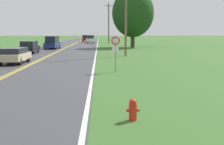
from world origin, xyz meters
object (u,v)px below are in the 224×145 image
Objects in this scene: car_white_suv_distant at (90,39)px; car_dark_blue_van_mid_far at (52,42)px; traffic_sign at (116,45)px; car_red_suv_horizon at (86,38)px; car_dark_green_van_receding at (52,41)px; car_champagne_hatchback_approaching at (15,55)px; tree_left_verge at (133,13)px; car_black_van_mid_near at (29,47)px; fire_hydrant at (133,109)px.

car_dark_blue_van_mid_far is at bearing -13.93° from car_white_suv_distant.
traffic_sign is 62.31m from car_red_suv_horizon.
car_white_suv_distant is at bearing -20.09° from car_dark_green_van_receding.
car_champagne_hatchback_approaching is 44.76m from car_white_suv_distant.
tree_left_verge reaches higher than car_white_suv_distant.
tree_left_verge is 15.41m from car_dark_green_van_receding.
car_white_suv_distant reaches higher than car_black_van_mid_near.
tree_left_verge is 2.44× the size of car_white_suv_distant.
tree_left_verge reaches higher than car_red_suv_horizon.
car_dark_green_van_receding is at bearing 3.84° from car_champagne_hatchback_approaching.
car_black_van_mid_near reaches higher than car_champagne_hatchback_approaching.
car_champagne_hatchback_approaching is at bearing 117.41° from fire_hydrant.
car_champagne_hatchback_approaching is at bearing -176.80° from car_dark_blue_van_mid_far.
car_dark_green_van_receding is 1.16× the size of car_white_suv_distant.
tree_left_verge is at bearing -26.82° from car_champagne_hatchback_approaching.
tree_left_verge is at bearing -100.89° from car_dark_green_van_receding.
car_champagne_hatchback_approaching is at bearing -173.25° from car_black_van_mid_near.
car_champagne_hatchback_approaching is 56.77m from car_red_suv_horizon.
traffic_sign is 19.63m from car_black_van_mid_near.
car_champagne_hatchback_approaching is (-12.86, -24.59, -5.07)m from tree_left_verge.
traffic_sign is 0.24× the size of tree_left_verge.
car_white_suv_distant reaches higher than car_champagne_hatchback_approaching.
car_black_van_mid_near is 33.57m from car_white_suv_distant.
car_black_van_mid_near is at bearing -179.96° from car_dark_green_van_receding.
tree_left_verge is at bearing 20.10° from car_white_suv_distant.
traffic_sign is at bearing 89.70° from fire_hydrant.
traffic_sign is 50.02m from car_white_suv_distant.
tree_left_verge is 14.50m from car_dark_blue_van_mid_far.
fire_hydrant is 28.95m from car_black_van_mid_near.
car_white_suv_distant is at bearing 93.73° from traffic_sign.
traffic_sign reaches higher than car_red_suv_horizon.
tree_left_verge reaches higher than car_dark_green_van_receding.
car_dark_green_van_receding reaches higher than fire_hydrant.
traffic_sign reaches higher than car_dark_blue_van_mid_far.
car_red_suv_horizon is at bearing -7.29° from car_black_van_mid_near.
fire_hydrant is 60.27m from car_white_suv_distant.
car_dark_blue_van_mid_far reaches higher than car_white_suv_distant.
car_dark_green_van_receding is 18.16m from car_white_suv_distant.
car_black_van_mid_near is at bearing 109.68° from fire_hydrant.
car_champagne_hatchback_approaching is (-8.14, 15.69, 0.40)m from fire_hydrant.
car_red_suv_horizon is (4.69, 29.19, 0.00)m from car_dark_green_van_receding.
fire_hydrant is at bearing -151.79° from car_champagne_hatchback_approaching.
car_champagne_hatchback_approaching is 0.85× the size of car_dark_blue_van_mid_far.
tree_left_verge reaches higher than car_black_van_mid_near.
car_white_suv_distant is 12.32m from car_red_suv_horizon.
car_red_suv_horizon is at bearing 106.71° from tree_left_verge.
traffic_sign reaches higher than car_white_suv_distant.
car_white_suv_distant is at bearing -12.42° from car_black_van_mid_near.
car_dark_blue_van_mid_far reaches higher than car_dark_green_van_receding.
fire_hydrant is at bearing -90.30° from traffic_sign.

